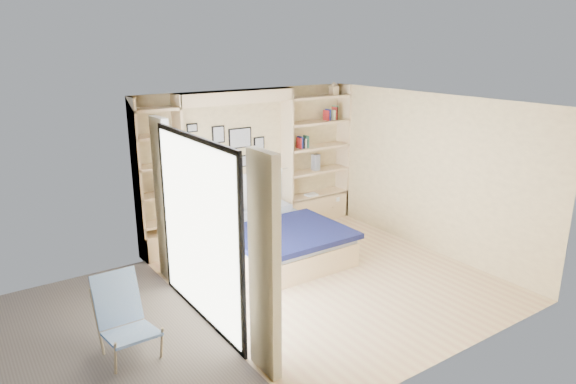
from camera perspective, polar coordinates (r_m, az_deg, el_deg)
ground at (r=7.47m, az=4.54°, el=-9.42°), size 4.50×4.50×0.00m
room_shell at (r=8.06m, az=-4.24°, el=0.73°), size 4.50×4.50×4.50m
bed at (r=8.06m, az=-1.49°, el=-5.23°), size 1.75×2.23×1.07m
photo_gallery at (r=8.51m, az=-7.10°, el=5.13°), size 1.48×0.02×0.82m
reading_lamps at (r=8.50m, az=-5.38°, el=1.69°), size 1.92×0.12×0.15m
shelf_decor at (r=9.22m, az=2.46°, el=6.73°), size 3.52×0.23×2.03m
deck at (r=6.17m, az=-23.84°, el=-16.97°), size 3.20×4.00×0.05m
deck_chair at (r=5.92m, az=-17.73°, el=-13.08°), size 0.52×0.86×0.86m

